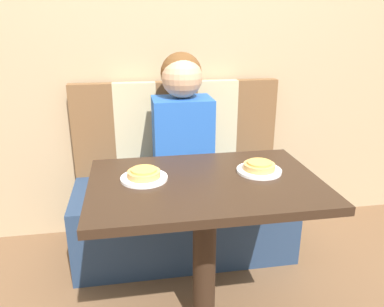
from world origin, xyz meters
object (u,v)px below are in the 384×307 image
at_px(person, 182,120).
at_px(pizza_right, 259,166).
at_px(pizza_left, 144,173).
at_px(plate_right, 259,171).
at_px(plate_left, 144,178).

xyz_separation_m(person, pizza_right, (0.24, -0.59, -0.06)).
relative_size(pizza_left, pizza_right, 1.00).
bearing_deg(person, pizza_right, -67.86).
distance_m(person, plate_right, 0.64).
xyz_separation_m(person, plate_right, (0.24, -0.59, -0.08)).
relative_size(person, pizza_right, 5.69).
bearing_deg(person, pizza_left, -112.14).
xyz_separation_m(person, pizza_left, (-0.24, -0.59, -0.06)).
bearing_deg(pizza_right, plate_right, 0.00).
height_order(plate_right, pizza_left, pizza_left).
bearing_deg(plate_right, pizza_left, 180.00).
height_order(plate_right, pizza_right, pizza_right).
xyz_separation_m(plate_left, pizza_right, (0.48, 0.00, 0.02)).
distance_m(plate_right, pizza_right, 0.02).
xyz_separation_m(person, plate_left, (-0.24, -0.59, -0.08)).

